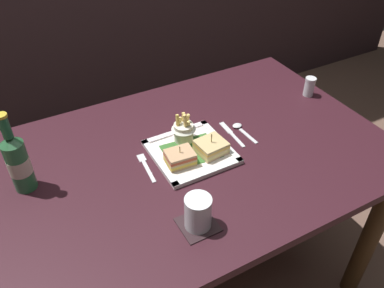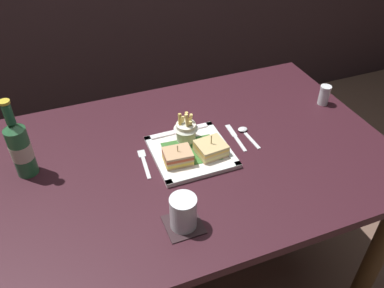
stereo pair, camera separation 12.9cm
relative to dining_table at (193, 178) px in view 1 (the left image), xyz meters
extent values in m
plane|color=brown|center=(0.00, 0.00, -0.63)|extent=(6.00, 6.00, 0.00)
cube|color=#32141D|center=(0.00, 0.00, 0.10)|extent=(1.32, 0.88, 0.03)
cylinder|color=#3C2814|center=(0.59, -0.36, -0.27)|extent=(0.07, 0.07, 0.71)
cylinder|color=#341D0E|center=(-0.59, 0.36, -0.27)|extent=(0.07, 0.07, 0.71)
cylinder|color=#321C18|center=(0.59, 0.36, -0.27)|extent=(0.07, 0.07, 0.71)
cube|color=white|center=(-0.01, 0.00, 0.12)|extent=(0.25, 0.25, 0.01)
cube|color=#33682B|center=(-0.01, 0.00, 0.13)|extent=(0.19, 0.15, 0.00)
cube|color=white|center=(-0.01, -0.12, 0.13)|extent=(0.25, 0.02, 0.01)
cube|color=white|center=(-0.01, 0.11, 0.13)|extent=(0.25, 0.02, 0.01)
cube|color=white|center=(-0.12, 0.00, 0.13)|extent=(0.02, 0.25, 0.01)
cube|color=white|center=(0.11, 0.00, 0.13)|extent=(0.02, 0.25, 0.01)
cube|color=tan|center=(-0.06, -0.03, 0.13)|extent=(0.09, 0.08, 0.01)
cube|color=gold|center=(-0.06, -0.03, 0.14)|extent=(0.09, 0.08, 0.01)
cube|color=tan|center=(-0.06, -0.03, 0.15)|extent=(0.09, 0.08, 0.01)
cube|color=#BD4C2D|center=(-0.06, -0.03, 0.16)|extent=(0.09, 0.08, 0.01)
cube|color=tan|center=(-0.06, -0.03, 0.17)|extent=(0.09, 0.08, 0.01)
cylinder|color=tan|center=(-0.06, -0.03, 0.16)|extent=(0.00, 0.00, 0.07)
cube|color=tan|center=(0.05, -0.03, 0.13)|extent=(0.10, 0.09, 0.01)
cube|color=#E8D17F|center=(0.05, -0.03, 0.14)|extent=(0.10, 0.09, 0.01)
cube|color=#D8B477|center=(0.05, -0.03, 0.15)|extent=(0.10, 0.09, 0.01)
cube|color=#EEB84F|center=(0.05, -0.03, 0.16)|extent=(0.10, 0.09, 0.01)
cube|color=tan|center=(0.05, -0.03, 0.16)|extent=(0.10, 0.09, 0.01)
cylinder|color=tan|center=(0.05, -0.03, 0.16)|extent=(0.00, 0.00, 0.07)
cylinder|color=silver|center=(0.00, 0.06, 0.16)|extent=(0.07, 0.07, 0.07)
cone|color=silver|center=(0.00, 0.06, 0.19)|extent=(0.08, 0.08, 0.03)
cube|color=#ECC664|center=(0.01, 0.08, 0.20)|extent=(0.01, 0.01, 0.06)
cube|color=#EBD57F|center=(-0.01, 0.08, 0.19)|extent=(0.02, 0.02, 0.05)
cube|color=#E2CE73|center=(0.01, 0.05, 0.19)|extent=(0.01, 0.01, 0.05)
cube|color=#E8C26C|center=(0.02, 0.08, 0.19)|extent=(0.02, 0.02, 0.06)
cube|color=#E9C46E|center=(0.00, 0.05, 0.20)|extent=(0.02, 0.01, 0.08)
cube|color=#DCB755|center=(-0.02, 0.07, 0.20)|extent=(0.01, 0.02, 0.07)
cylinder|color=#2B6F41|center=(-0.52, 0.10, 0.20)|extent=(0.06, 0.06, 0.17)
cone|color=#2B5F39|center=(-0.52, 0.10, 0.30)|extent=(0.06, 0.06, 0.02)
cylinder|color=#1A5F38|center=(-0.52, 0.10, 0.34)|extent=(0.03, 0.03, 0.07)
cylinder|color=gold|center=(-0.52, 0.10, 0.38)|extent=(0.03, 0.03, 0.01)
cylinder|color=beige|center=(-0.52, 0.10, 0.20)|extent=(0.07, 0.07, 0.05)
cube|color=black|center=(-0.13, -0.27, 0.12)|extent=(0.10, 0.10, 0.00)
cylinder|color=silver|center=(-0.13, -0.27, 0.17)|extent=(0.07, 0.07, 0.10)
cylinder|color=silver|center=(-0.13, -0.27, 0.15)|extent=(0.07, 0.07, 0.06)
cube|color=silver|center=(-0.17, -0.01, 0.12)|extent=(0.02, 0.11, 0.00)
cube|color=silver|center=(-0.16, 0.06, 0.12)|extent=(0.03, 0.04, 0.00)
cube|color=silver|center=(0.17, -0.01, 0.12)|extent=(0.02, 0.09, 0.00)
cube|color=silver|center=(0.17, 0.06, 0.12)|extent=(0.02, 0.07, 0.00)
cube|color=silver|center=(0.21, -0.01, 0.12)|extent=(0.02, 0.10, 0.00)
ellipsoid|color=silver|center=(0.21, 0.05, 0.12)|extent=(0.04, 0.03, 0.01)
cylinder|color=silver|center=(0.58, 0.10, 0.15)|extent=(0.04, 0.04, 0.07)
cylinder|color=white|center=(0.58, 0.10, 0.14)|extent=(0.04, 0.04, 0.04)
cylinder|color=silver|center=(0.58, 0.10, 0.19)|extent=(0.04, 0.04, 0.01)
camera|label=1|loc=(-0.48, -0.88, 0.97)|focal=37.00mm
camera|label=2|loc=(-0.37, -0.93, 0.97)|focal=37.00mm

